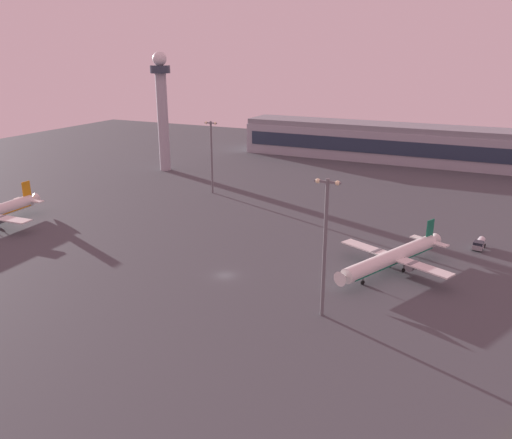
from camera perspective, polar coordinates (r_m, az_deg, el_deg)
The scene contains 7 objects.
ground_plane at distance 116.94m, azimuth -3.40°, elevation -6.16°, with size 416.00×416.00×0.00m, color #424449.
terminal_building at distance 244.92m, azimuth 16.54°, elevation 7.98°, with size 152.63×22.40×16.40m.
control_tower at distance 218.83m, azimuth -10.31°, elevation 12.38°, with size 8.00×8.00×47.78m.
airplane_near_gate at distance 121.34m, azimuth 14.86°, elevation -4.04°, with size 27.17×34.40×9.32m.
fuel_truck at distance 143.17m, azimuth 23.38°, elevation -2.46°, with size 3.06×6.51×2.35m.
apron_light_west at distance 94.80m, azimuth 7.61°, elevation -2.29°, with size 4.80×0.90×26.73m.
apron_light_central at distance 181.16m, azimuth -4.93°, elevation 7.36°, with size 4.80×0.90×25.20m.
Camera 1 is at (52.05, -93.08, 47.99)m, focal length 36.31 mm.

